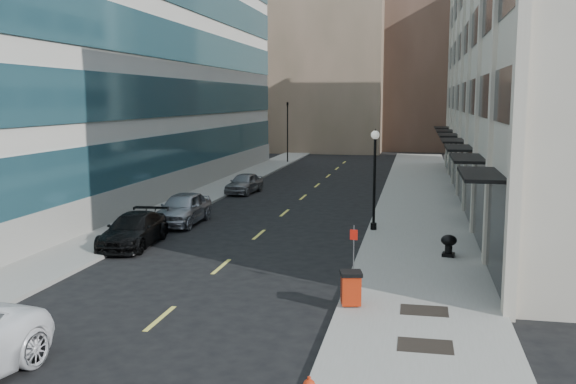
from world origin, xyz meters
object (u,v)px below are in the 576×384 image
at_px(traffic_signal, 288,106).
at_px(car_grey_sedan, 244,183).
at_px(trash_bin, 351,287).
at_px(urn_planter, 449,243).
at_px(lamppost, 375,171).
at_px(car_silver_sedan, 183,208).
at_px(sign_post, 354,247).
at_px(car_black_pickup, 134,230).

xyz_separation_m(traffic_signal, car_grey_sedan, (1.23, -21.00, -5.03)).
bearing_deg(trash_bin, urn_planter, 52.81).
distance_m(lamppost, urn_planter, 6.24).
bearing_deg(car_silver_sedan, sign_post, -46.37).
xyz_separation_m(traffic_signal, car_black_pickup, (0.70, -37.38, -5.01)).
bearing_deg(urn_planter, traffic_signal, 110.76).
bearing_deg(urn_planter, car_grey_sedan, 128.47).
height_order(car_grey_sedan, trash_bin, car_grey_sedan).
bearing_deg(traffic_signal, car_black_pickup, -88.93).
xyz_separation_m(car_black_pickup, car_grey_sedan, (0.53, 16.38, -0.02)).
xyz_separation_m(car_grey_sedan, lamppost, (9.57, -11.44, 2.31)).
distance_m(traffic_signal, lamppost, 34.30).
height_order(car_black_pickup, urn_planter, car_black_pickup).
relative_size(car_silver_sedan, urn_planter, 5.48).
bearing_deg(sign_post, urn_planter, 64.91).
xyz_separation_m(lamppost, sign_post, (0.00, -9.94, -1.46)).
bearing_deg(car_silver_sedan, urn_planter, -21.10).
relative_size(traffic_signal, car_black_pickup, 1.43).
xyz_separation_m(car_black_pickup, lamppost, (10.10, 4.94, 2.30)).
relative_size(car_silver_sedan, lamppost, 0.98).
xyz_separation_m(traffic_signal, trash_bin, (10.90, -44.12, -5.00)).
relative_size(traffic_signal, urn_planter, 7.99).
distance_m(car_grey_sedan, urn_planter, 20.69).
distance_m(car_black_pickup, sign_post, 11.30).
distance_m(car_silver_sedan, lamppost, 10.02).
xyz_separation_m(trash_bin, urn_planter, (3.20, 6.92, -0.04)).
xyz_separation_m(car_black_pickup, sign_post, (10.10, -5.00, 0.84)).
height_order(traffic_signal, lamppost, traffic_signal).
relative_size(lamppost, sign_post, 2.28).
xyz_separation_m(traffic_signal, car_silver_sedan, (1.03, -32.20, -4.90)).
bearing_deg(urn_planter, trash_bin, -114.82).
xyz_separation_m(lamppost, urn_planter, (3.30, -4.76, -2.33)).
relative_size(traffic_signal, car_silver_sedan, 1.46).
height_order(car_silver_sedan, car_grey_sedan, car_silver_sedan).
bearing_deg(car_silver_sedan, car_black_pickup, -93.82).
xyz_separation_m(traffic_signal, urn_planter, (14.10, -37.20, -5.04)).
distance_m(car_black_pickup, car_grey_sedan, 16.39).
bearing_deg(traffic_signal, car_silver_sedan, -88.17).
relative_size(car_black_pickup, lamppost, 1.00).
distance_m(trash_bin, lamppost, 11.90).
height_order(traffic_signal, trash_bin, traffic_signal).
height_order(car_black_pickup, sign_post, sign_post).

